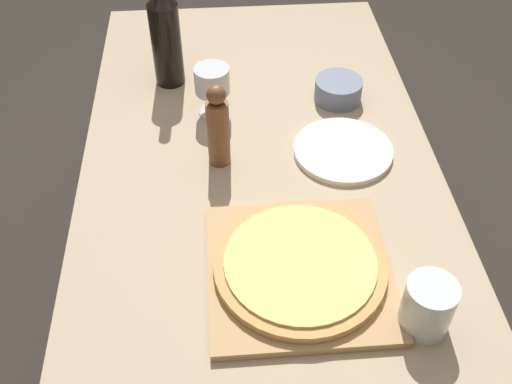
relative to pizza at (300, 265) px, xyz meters
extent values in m
plane|color=#2D2823|center=(-0.05, 0.28, -0.80)|extent=(12.00, 12.00, 0.00)
cube|color=tan|center=(-0.05, 0.28, -0.04)|extent=(0.81, 1.56, 0.03)
cylinder|color=brown|center=(-0.39, 1.00, -0.43)|extent=(0.06, 0.06, 0.74)
cylinder|color=brown|center=(0.30, 1.00, -0.43)|extent=(0.06, 0.06, 0.74)
cube|color=tan|center=(0.00, 0.00, -0.02)|extent=(0.35, 0.35, 0.02)
cylinder|color=tan|center=(0.00, 0.00, 0.00)|extent=(0.33, 0.33, 0.02)
cylinder|color=#EAD67A|center=(0.00, 0.00, 0.01)|extent=(0.29, 0.29, 0.01)
cylinder|color=black|center=(-0.26, 0.66, 0.08)|extent=(0.08, 0.08, 0.22)
cylinder|color=brown|center=(-0.14, 0.34, 0.05)|extent=(0.05, 0.05, 0.16)
sphere|color=brown|center=(-0.14, 0.34, 0.15)|extent=(0.04, 0.04, 0.04)
cylinder|color=silver|center=(-0.15, 0.52, -0.03)|extent=(0.07, 0.07, 0.00)
cylinder|color=silver|center=(-0.15, 0.52, 0.00)|extent=(0.01, 0.01, 0.06)
cylinder|color=silver|center=(-0.15, 0.52, 0.07)|extent=(0.09, 0.09, 0.06)
cylinder|color=slate|center=(0.17, 0.55, 0.00)|extent=(0.12, 0.12, 0.06)
cylinder|color=silver|center=(0.20, -0.13, 0.03)|extent=(0.09, 0.09, 0.11)
cylinder|color=white|center=(0.15, 0.34, -0.02)|extent=(0.23, 0.23, 0.01)
camera|label=1|loc=(-0.14, -0.69, 0.89)|focal=42.00mm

